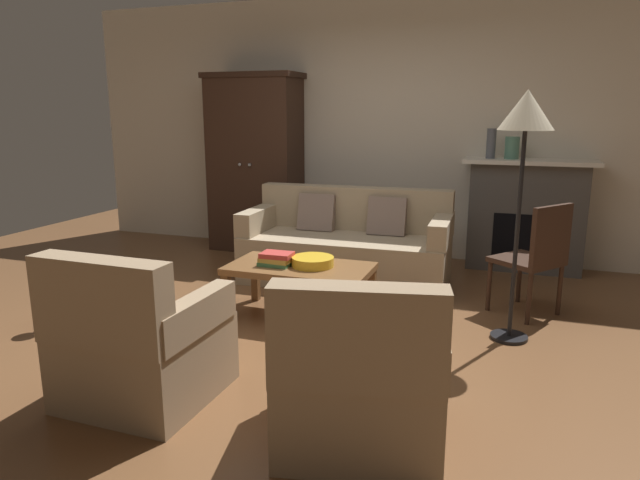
# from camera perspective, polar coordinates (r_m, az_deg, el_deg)

# --- Properties ---
(ground_plane) EXTENTS (9.60, 9.60, 0.00)m
(ground_plane) POSITION_cam_1_polar(r_m,az_deg,el_deg) (4.26, -2.17, -8.99)
(ground_plane) COLOR brown
(back_wall) EXTENTS (7.20, 0.10, 2.80)m
(back_wall) POSITION_cam_1_polar(r_m,az_deg,el_deg) (6.40, 6.32, 11.12)
(back_wall) COLOR silver
(back_wall) RESTS_ON ground
(fireplace) EXTENTS (1.26, 0.48, 1.12)m
(fireplace) POSITION_cam_1_polar(r_m,az_deg,el_deg) (6.06, 19.98, 2.41)
(fireplace) COLOR #4C4947
(fireplace) RESTS_ON ground
(armoire) EXTENTS (1.06, 0.57, 1.99)m
(armoire) POSITION_cam_1_polar(r_m,az_deg,el_deg) (6.58, -6.50, 7.68)
(armoire) COLOR #382319
(armoire) RESTS_ON ground
(couch) EXTENTS (1.95, 0.91, 0.86)m
(couch) POSITION_cam_1_polar(r_m,az_deg,el_deg) (5.40, 2.74, -0.74)
(couch) COLOR tan
(couch) RESTS_ON ground
(coffee_table) EXTENTS (1.10, 0.60, 0.42)m
(coffee_table) POSITION_cam_1_polar(r_m,az_deg,el_deg) (4.40, -2.03, -3.26)
(coffee_table) COLOR brown
(coffee_table) RESTS_ON ground
(fruit_bowl) EXTENTS (0.33, 0.33, 0.07)m
(fruit_bowl) POSITION_cam_1_polar(r_m,az_deg,el_deg) (4.36, -0.73, -2.17)
(fruit_bowl) COLOR gold
(fruit_bowl) RESTS_ON coffee_table
(book_stack) EXTENTS (0.25, 0.18, 0.10)m
(book_stack) POSITION_cam_1_polar(r_m,az_deg,el_deg) (4.39, -4.42, -1.91)
(book_stack) COLOR #427A4C
(book_stack) RESTS_ON coffee_table
(mantel_vase_slate) EXTENTS (0.09, 0.09, 0.29)m
(mantel_vase_slate) POSITION_cam_1_polar(r_m,az_deg,el_deg) (5.97, 16.81, 9.26)
(mantel_vase_slate) COLOR #565B66
(mantel_vase_slate) RESTS_ON fireplace
(mantel_vase_jade) EXTENTS (0.14, 0.14, 0.22)m
(mantel_vase_jade) POSITION_cam_1_polar(r_m,az_deg,el_deg) (5.97, 18.72, 8.76)
(mantel_vase_jade) COLOR slate
(mantel_vase_jade) RESTS_ON fireplace
(armchair_near_left) EXTENTS (0.79, 0.78, 0.88)m
(armchair_near_left) POSITION_cam_1_polar(r_m,az_deg,el_deg) (3.34, -17.70, -10.14)
(armchair_near_left) COLOR #997F60
(armchair_near_left) RESTS_ON ground
(armchair_near_right) EXTENTS (0.91, 0.92, 0.88)m
(armchair_near_right) POSITION_cam_1_polar(r_m,az_deg,el_deg) (2.81, 3.99, -14.09)
(armchair_near_right) COLOR #997F60
(armchair_near_right) RESTS_ON ground
(side_chair_wooden) EXTENTS (0.62, 0.62, 0.90)m
(side_chair_wooden) POSITION_cam_1_polar(r_m,az_deg,el_deg) (4.70, 20.94, -1.23)
(side_chair_wooden) COLOR #382319
(side_chair_wooden) RESTS_ON ground
(floor_lamp) EXTENTS (0.36, 0.36, 1.72)m
(floor_lamp) POSITION_cam_1_polar(r_m,az_deg,el_deg) (4.02, 19.95, 10.75)
(floor_lamp) COLOR black
(floor_lamp) RESTS_ON ground
(dog) EXTENTS (0.29, 0.56, 0.39)m
(dog) POSITION_cam_1_polar(r_m,az_deg,el_deg) (4.73, -23.37, -4.69)
(dog) COLOR tan
(dog) RESTS_ON ground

